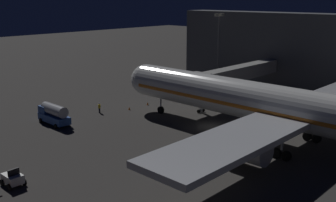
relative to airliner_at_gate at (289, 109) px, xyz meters
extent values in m
plane|color=#383533|center=(0.00, -12.20, -5.12)|extent=(320.00, 320.00, 0.00)
cylinder|color=silver|center=(0.00, -1.56, 0.18)|extent=(5.25, 49.63, 5.25)
sphere|color=silver|center=(0.00, -26.37, 0.18)|extent=(5.14, 5.14, 5.14)
cube|color=orange|center=(0.00, -1.56, -0.21)|extent=(5.30, 47.64, 0.50)
cube|color=black|center=(0.00, -24.80, 1.10)|extent=(2.89, 1.40, 0.90)
cube|color=#B7BABF|center=(0.00, 0.52, -0.73)|extent=(49.20, 7.08, 0.70)
cylinder|color=#B7BABF|center=(-9.08, -0.48, -2.79)|extent=(3.12, 5.56, 3.12)
cylinder|color=black|center=(-9.08, -3.26, -2.79)|extent=(2.65, 0.15, 2.65)
cylinder|color=#B7BABF|center=(9.08, -0.48, -2.79)|extent=(3.12, 5.56, 3.12)
cylinder|color=black|center=(9.08, -3.26, -2.79)|extent=(2.65, 0.15, 2.65)
cylinder|color=#B7BABF|center=(0.00, -22.87, -2.88)|extent=(0.28, 0.28, 2.08)
cylinder|color=black|center=(0.00, -22.87, -4.52)|extent=(0.45, 1.20, 1.20)
cylinder|color=#B7BABF|center=(-4.20, 1.52, -2.88)|extent=(0.28, 0.28, 2.08)
cylinder|color=black|center=(-4.20, 0.87, -4.52)|extent=(0.45, 1.20, 1.20)
cylinder|color=black|center=(-4.20, 2.17, -4.52)|extent=(0.45, 1.20, 1.20)
cylinder|color=#B7BABF|center=(4.20, 1.52, -2.88)|extent=(0.28, 0.28, 2.08)
cylinder|color=black|center=(4.20, 0.87, -4.52)|extent=(0.45, 1.20, 1.20)
cylinder|color=black|center=(4.20, 2.17, -4.52)|extent=(0.45, 1.20, 1.20)
cube|color=#9E9E99|center=(-15.92, -18.37, 0.18)|extent=(23.65, 2.60, 2.50)
cube|color=#9E9E99|center=(-4.10, -18.37, 0.18)|extent=(3.20, 3.40, 3.00)
cube|color=black|center=(-2.70, -18.37, 0.18)|extent=(0.70, 3.20, 2.70)
cylinder|color=#B7BABF|center=(-5.10, -18.37, -3.09)|extent=(0.56, 0.56, 4.06)
cylinder|color=black|center=(-5.70, -18.37, -4.82)|extent=(0.25, 0.60, 0.60)
cylinder|color=black|center=(-4.50, -18.37, -4.82)|extent=(0.25, 0.60, 0.60)
cylinder|color=#59595E|center=(-25.50, -30.15, 2.36)|extent=(0.40, 0.40, 14.96)
cube|color=#F9EFC6|center=(-26.40, -30.15, 10.09)|extent=(1.10, 0.50, 0.60)
cube|color=#F9EFC6|center=(-24.60, -30.15, 10.09)|extent=(1.10, 0.50, 0.60)
cube|color=#234C9E|center=(15.43, -30.65, -4.22)|extent=(2.10, 6.12, 1.10)
cylinder|color=#B7BABF|center=(15.43, -30.45, -2.82)|extent=(1.70, 5.20, 1.70)
cube|color=#234C9E|center=(15.43, -32.81, -3.12)|extent=(1.89, 1.80, 1.10)
cylinder|color=black|center=(14.32, -32.80, -4.77)|extent=(0.24, 0.70, 0.70)
cylinder|color=black|center=(16.54, -32.80, -4.77)|extent=(0.24, 0.70, 0.70)
cylinder|color=black|center=(14.32, -28.51, -4.77)|extent=(0.24, 0.70, 0.70)
cylinder|color=black|center=(16.54, -28.51, -4.77)|extent=(0.24, 0.70, 0.70)
cube|color=silver|center=(29.65, -15.20, -4.32)|extent=(1.50, 2.23, 0.90)
cube|color=black|center=(29.65, -14.86, -3.52)|extent=(1.20, 0.20, 0.70)
cylinder|color=black|center=(28.84, -15.98, -4.77)|extent=(0.24, 0.70, 0.70)
cylinder|color=black|center=(30.46, -15.98, -4.77)|extent=(0.24, 0.70, 0.70)
cylinder|color=black|center=(28.84, -14.42, -4.77)|extent=(0.24, 0.70, 0.70)
cylinder|color=black|center=(30.46, -14.42, -4.77)|extent=(0.24, 0.70, 0.70)
cylinder|color=black|center=(6.86, -30.63, -4.72)|extent=(0.28, 0.28, 0.80)
cylinder|color=yellow|center=(6.86, -30.63, -4.00)|extent=(0.40, 0.40, 0.65)
sphere|color=tan|center=(6.86, -30.63, -3.55)|extent=(0.24, 0.24, 0.24)
sphere|color=white|center=(6.86, -30.63, -3.50)|extent=(0.23, 0.23, 0.23)
cone|color=orange|center=(-2.20, -28.37, -4.85)|extent=(0.36, 0.36, 0.55)
cone|color=orange|center=(2.20, -28.37, -4.85)|extent=(0.36, 0.36, 0.55)
camera|label=1|loc=(46.49, 22.86, 13.83)|focal=43.27mm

